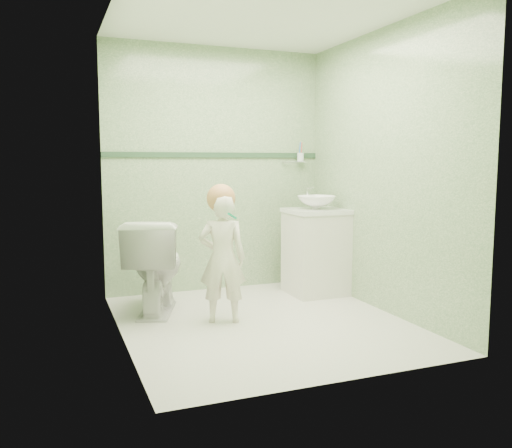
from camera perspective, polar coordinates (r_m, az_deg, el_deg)
name	(u,v)px	position (r m, az deg, el deg)	size (l,w,h in m)	color
ground	(263,322)	(4.37, 0.73, -10.44)	(2.50, 2.50, 0.00)	beige
room_shell	(263,173)	(4.17, 0.75, 5.51)	(2.50, 2.54, 2.40)	gray
trim_stripe	(216,155)	(5.34, -4.28, 7.36)	(2.20, 0.02, 0.05)	#2A482F
vanity	(316,253)	(5.24, 6.39, -3.09)	(0.52, 0.50, 0.80)	white
counter	(316,211)	(5.19, 6.45, 1.38)	(0.54, 0.52, 0.04)	white
basin	(316,202)	(5.18, 6.46, 2.31)	(0.37, 0.37, 0.13)	white
faucet	(308,193)	(5.34, 5.55, 3.31)	(0.03, 0.13, 0.18)	silver
cup_holder	(300,157)	(5.62, 4.69, 7.10)	(0.26, 0.07, 0.21)	silver
toilet	(155,265)	(4.65, -10.71, -4.36)	(0.45, 0.79, 0.81)	white
toddler	(222,259)	(4.27, -3.60, -3.72)	(0.38, 0.25, 1.03)	silver
hair_cap	(221,198)	(4.23, -3.75, 2.75)	(0.23, 0.23, 0.23)	#BC7E49
teal_toothbrush	(231,215)	(4.10, -2.64, 0.92)	(0.11, 0.14, 0.08)	#038859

